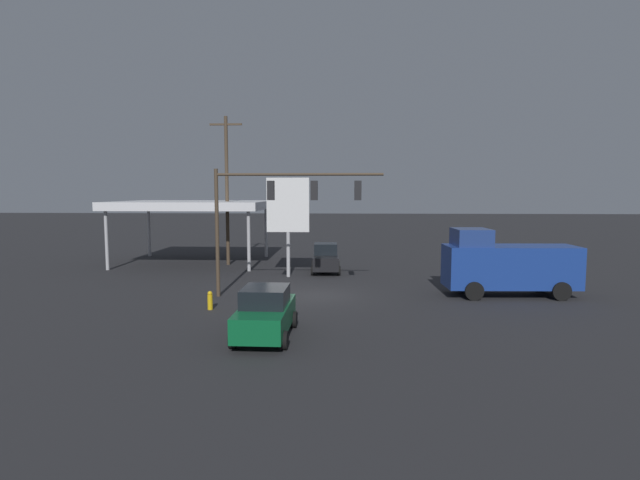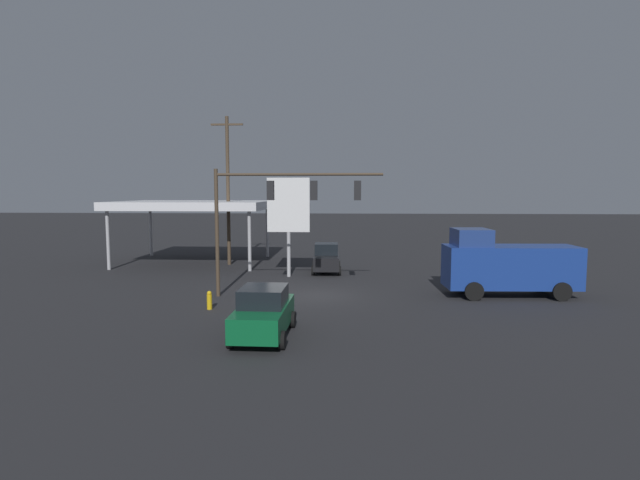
{
  "view_description": "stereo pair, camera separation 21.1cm",
  "coord_description": "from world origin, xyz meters",
  "px_view_note": "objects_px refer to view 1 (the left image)",
  "views": [
    {
      "loc": [
        -1.38,
        26.1,
        5.52
      ],
      "look_at": [
        0.0,
        -2.0,
        2.78
      ],
      "focal_mm": 28.0,
      "sensor_mm": 36.0,
      "label": 1
    },
    {
      "loc": [
        -1.59,
        26.09,
        5.52
      ],
      "look_at": [
        0.0,
        -2.0,
        2.78
      ],
      "focal_mm": 28.0,
      "sensor_mm": 36.0,
      "label": 2
    }
  ],
  "objects_px": {
    "traffic_signal_assembly": "(280,201)",
    "price_sign": "(288,208)",
    "hatchback_crossing": "(326,259)",
    "sedan_far": "(265,313)",
    "fire_hydrant": "(210,300)",
    "utility_pole": "(227,188)",
    "delivery_truck": "(507,264)"
  },
  "relations": [
    {
      "from": "traffic_signal_assembly",
      "to": "fire_hydrant",
      "type": "relative_size",
      "value": 9.91
    },
    {
      "from": "sedan_far",
      "to": "fire_hydrant",
      "type": "xyz_separation_m",
      "value": [
        3.31,
        -4.31,
        -0.51
      ]
    },
    {
      "from": "delivery_truck",
      "to": "utility_pole",
      "type": "bearing_deg",
      "value": -33.25
    },
    {
      "from": "utility_pole",
      "to": "price_sign",
      "type": "xyz_separation_m",
      "value": [
        -5.15,
        5.08,
        -1.35
      ]
    },
    {
      "from": "price_sign",
      "to": "delivery_truck",
      "type": "distance_m",
      "value": 13.65
    },
    {
      "from": "sedan_far",
      "to": "fire_hydrant",
      "type": "relative_size",
      "value": 5.03
    },
    {
      "from": "utility_pole",
      "to": "hatchback_crossing",
      "type": "height_order",
      "value": "utility_pole"
    },
    {
      "from": "traffic_signal_assembly",
      "to": "utility_pole",
      "type": "relative_size",
      "value": 0.79
    },
    {
      "from": "sedan_far",
      "to": "hatchback_crossing",
      "type": "bearing_deg",
      "value": 174.59
    },
    {
      "from": "hatchback_crossing",
      "to": "sedan_far",
      "type": "bearing_deg",
      "value": -8.61
    },
    {
      "from": "price_sign",
      "to": "utility_pole",
      "type": "bearing_deg",
      "value": -44.6
    },
    {
      "from": "utility_pole",
      "to": "sedan_far",
      "type": "height_order",
      "value": "utility_pole"
    },
    {
      "from": "utility_pole",
      "to": "price_sign",
      "type": "bearing_deg",
      "value": 135.4
    },
    {
      "from": "sedan_far",
      "to": "fire_hydrant",
      "type": "bearing_deg",
      "value": -141.64
    },
    {
      "from": "price_sign",
      "to": "fire_hydrant",
      "type": "height_order",
      "value": "price_sign"
    },
    {
      "from": "traffic_signal_assembly",
      "to": "sedan_far",
      "type": "bearing_deg",
      "value": 92.94
    },
    {
      "from": "hatchback_crossing",
      "to": "traffic_signal_assembly",
      "type": "bearing_deg",
      "value": -16.58
    },
    {
      "from": "hatchback_crossing",
      "to": "sedan_far",
      "type": "xyz_separation_m",
      "value": [
        1.7,
        15.48,
        0.0
      ]
    },
    {
      "from": "hatchback_crossing",
      "to": "sedan_far",
      "type": "distance_m",
      "value": 15.57
    },
    {
      "from": "hatchback_crossing",
      "to": "fire_hydrant",
      "type": "relative_size",
      "value": 4.39
    },
    {
      "from": "traffic_signal_assembly",
      "to": "price_sign",
      "type": "xyz_separation_m",
      "value": [
        0.28,
        -6.26,
        -0.56
      ]
    },
    {
      "from": "utility_pole",
      "to": "fire_hydrant",
      "type": "xyz_separation_m",
      "value": [
        -2.5,
        14.33,
        -5.38
      ]
    },
    {
      "from": "utility_pole",
      "to": "hatchback_crossing",
      "type": "bearing_deg",
      "value": 157.16
    },
    {
      "from": "utility_pole",
      "to": "sedan_far",
      "type": "distance_m",
      "value": 20.12
    },
    {
      "from": "sedan_far",
      "to": "traffic_signal_assembly",
      "type": "bearing_deg",
      "value": -176.2
    },
    {
      "from": "utility_pole",
      "to": "traffic_signal_assembly",
      "type": "bearing_deg",
      "value": 115.6
    },
    {
      "from": "utility_pole",
      "to": "sedan_far",
      "type": "relative_size",
      "value": 2.5
    },
    {
      "from": "hatchback_crossing",
      "to": "delivery_truck",
      "type": "height_order",
      "value": "delivery_truck"
    },
    {
      "from": "traffic_signal_assembly",
      "to": "sedan_far",
      "type": "xyz_separation_m",
      "value": [
        -0.37,
        7.3,
        -4.08
      ]
    },
    {
      "from": "hatchback_crossing",
      "to": "delivery_truck",
      "type": "relative_size",
      "value": 0.56
    },
    {
      "from": "price_sign",
      "to": "sedan_far",
      "type": "xyz_separation_m",
      "value": [
        -0.66,
        13.56,
        -3.52
      ]
    },
    {
      "from": "traffic_signal_assembly",
      "to": "hatchback_crossing",
      "type": "bearing_deg",
      "value": -104.24
    }
  ]
}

